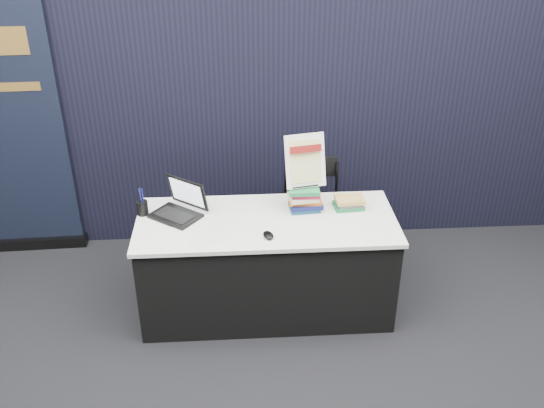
{
  "coord_description": "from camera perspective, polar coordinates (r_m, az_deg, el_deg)",
  "views": [
    {
      "loc": [
        -0.19,
        -3.04,
        2.88
      ],
      "look_at": [
        0.04,
        0.55,
        0.87
      ],
      "focal_mm": 40.0,
      "sensor_mm": 36.0,
      "label": 1
    }
  ],
  "objects": [
    {
      "name": "pullup_banner",
      "position": [
        5.23,
        -23.76,
        5.71
      ],
      "size": [
        0.97,
        0.13,
        2.29
      ],
      "rotation": [
        0.0,
        0.0,
        0.04
      ],
      "color": "black",
      "rests_on": "floor"
    },
    {
      "name": "brochure_right",
      "position": [
        4.01,
        -6.23,
        -3.17
      ],
      "size": [
        0.3,
        0.24,
        0.0
      ],
      "primitive_type": "cube",
      "rotation": [
        0.0,
        0.0,
        0.22
      ],
      "color": "silver",
      "rests_on": "display_table"
    },
    {
      "name": "stacking_chair",
      "position": [
        4.69,
        3.87,
        -1.15
      ],
      "size": [
        0.48,
        0.49,
        0.93
      ],
      "rotation": [
        0.0,
        0.0,
        0.16
      ],
      "color": "black",
      "rests_on": "floor"
    },
    {
      "name": "display_table",
      "position": [
        4.38,
        -0.51,
        -5.72
      ],
      "size": [
        1.8,
        0.75,
        0.75
      ],
      "color": "black",
      "rests_on": "floor"
    },
    {
      "name": "floor",
      "position": [
        4.19,
        -0.04,
        -14.25
      ],
      "size": [
        8.0,
        8.0,
        0.0
      ],
      "primitive_type": "plane",
      "color": "black",
      "rests_on": "ground"
    },
    {
      "name": "brochure_left",
      "position": [
        4.06,
        -9.37,
        -2.91
      ],
      "size": [
        0.31,
        0.25,
        0.0
      ],
      "primitive_type": "cube",
      "rotation": [
        0.0,
        0.0,
        -0.25
      ],
      "color": "silver",
      "rests_on": "display_table"
    },
    {
      "name": "book_stack_short",
      "position": [
        4.34,
        7.16,
        0.12
      ],
      "size": [
        0.2,
        0.15,
        0.08
      ],
      "rotation": [
        0.0,
        0.0,
        0.02
      ],
      "color": "#1F763F",
      "rests_on": "display_table"
    },
    {
      "name": "book_stack_tall",
      "position": [
        4.28,
        3.09,
        0.55
      ],
      "size": [
        0.22,
        0.18,
        0.17
      ],
      "rotation": [
        0.0,
        0.0,
        0.08
      ],
      "color": "navy",
      "rests_on": "display_table"
    },
    {
      "name": "mouse",
      "position": [
        3.98,
        -0.36,
        -2.95
      ],
      "size": [
        0.09,
        0.12,
        0.03
      ],
      "primitive_type": "ellipsoid",
      "rotation": [
        0.0,
        0.0,
        0.27
      ],
      "color": "black",
      "rests_on": "display_table"
    },
    {
      "name": "drape_partition",
      "position": [
        4.94,
        -1.24,
        9.25
      ],
      "size": [
        6.0,
        0.08,
        2.4
      ],
      "primitive_type": "cube",
      "color": "black",
      "rests_on": "floor"
    },
    {
      "name": "brochure_mid",
      "position": [
        4.13,
        -6.17,
        -2.11
      ],
      "size": [
        0.36,
        0.3,
        0.0
      ],
      "primitive_type": "cube",
      "rotation": [
        0.0,
        0.0,
        -0.3
      ],
      "color": "silver",
      "rests_on": "display_table"
    },
    {
      "name": "laptop",
      "position": [
        4.27,
        -9.08,
        -0.26
      ],
      "size": [
        0.4,
        0.43,
        0.25
      ],
      "rotation": [
        0.0,
        0.0,
        -0.65
      ],
      "color": "black",
      "rests_on": "display_table"
    },
    {
      "name": "info_sign",
      "position": [
        4.18,
        3.15,
        4.0
      ],
      "size": [
        0.3,
        0.17,
        0.38
      ],
      "rotation": [
        0.0,
        0.0,
        0.2
      ],
      "color": "black",
      "rests_on": "book_stack_tall"
    },
    {
      "name": "pen_cup",
      "position": [
        4.32,
        -12.1,
        -0.36
      ],
      "size": [
        0.09,
        0.09,
        0.1
      ],
      "primitive_type": "cylinder",
      "rotation": [
        0.0,
        0.0,
        0.18
      ],
      "color": "black",
      "rests_on": "display_table"
    }
  ]
}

